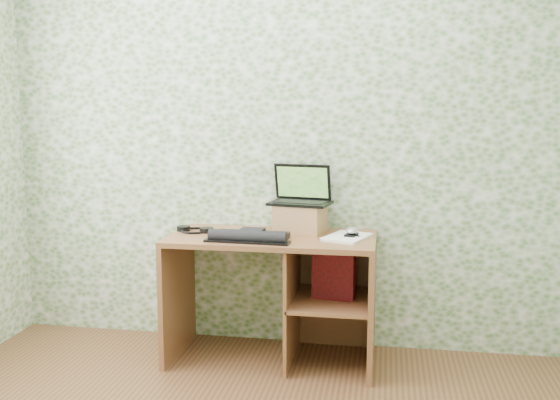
% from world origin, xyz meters
% --- Properties ---
extents(wall_back, '(3.50, 0.00, 3.50)m').
position_xyz_m(wall_back, '(0.00, 1.75, 1.30)').
color(wall_back, white).
rests_on(wall_back, ground).
extents(desk, '(1.20, 0.60, 0.75)m').
position_xyz_m(desk, '(0.08, 1.47, 0.48)').
color(desk, brown).
rests_on(desk, floor).
extents(riser, '(0.31, 0.28, 0.17)m').
position_xyz_m(riser, '(0.15, 1.58, 0.83)').
color(riser, '#9D6D46').
rests_on(riser, desk).
extents(laptop, '(0.39, 0.31, 0.24)m').
position_xyz_m(laptop, '(0.15, 1.62, 0.97)').
color(laptop, black).
rests_on(laptop, riser).
extents(keyboard, '(0.48, 0.26, 0.07)m').
position_xyz_m(keyboard, '(-0.10, 1.30, 0.77)').
color(keyboard, black).
rests_on(keyboard, desk).
extents(headphones, '(0.24, 0.20, 0.03)m').
position_xyz_m(headphones, '(-0.48, 1.49, 0.76)').
color(headphones, black).
rests_on(headphones, desk).
extents(notepad, '(0.30, 0.35, 0.01)m').
position_xyz_m(notepad, '(0.43, 1.44, 0.76)').
color(notepad, white).
rests_on(notepad, desk).
extents(mouse, '(0.09, 0.12, 0.04)m').
position_xyz_m(mouse, '(0.46, 1.46, 0.78)').
color(mouse, silver).
rests_on(mouse, notepad).
extents(pen, '(0.04, 0.13, 0.01)m').
position_xyz_m(pen, '(0.48, 1.49, 0.77)').
color(pen, black).
rests_on(pen, notepad).
extents(red_box, '(0.25, 0.11, 0.29)m').
position_xyz_m(red_box, '(0.36, 1.44, 0.54)').
color(red_box, maroon).
rests_on(red_box, desk).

